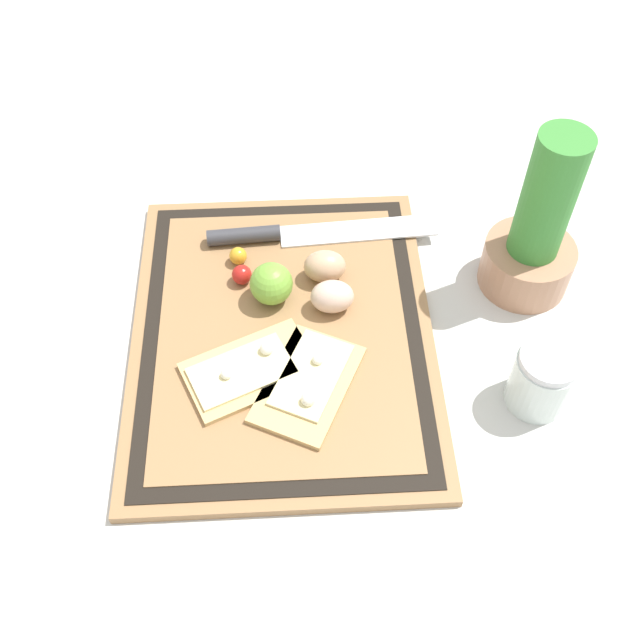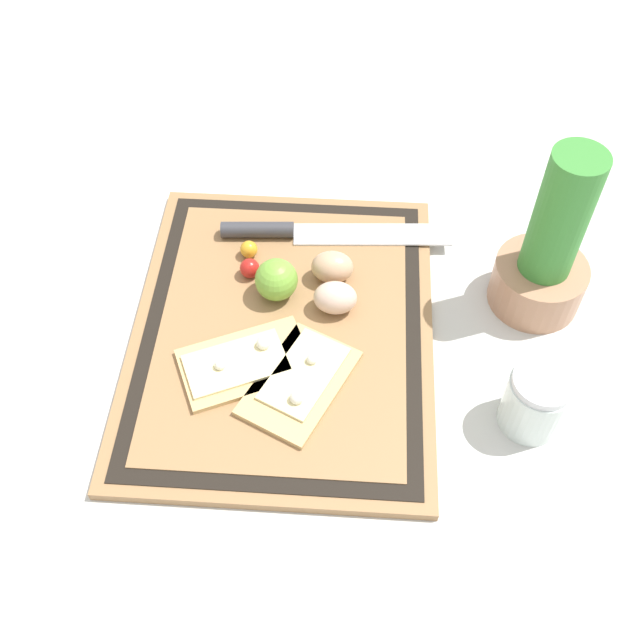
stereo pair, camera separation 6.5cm
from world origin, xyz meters
The scene contains 12 objects.
ground_plane centered at (0.00, 0.00, 0.00)m, with size 6.00×6.00×0.00m, color silver.
cutting_board centered at (0.00, 0.00, 0.01)m, with size 0.48×0.38×0.02m.
pizza_slice_near centered at (0.06, -0.04, 0.02)m, with size 0.15×0.18×0.02m.
pizza_slice_far centered at (0.08, 0.03, 0.02)m, with size 0.17×0.15×0.02m.
knife centered at (-0.16, 0.01, 0.02)m, with size 0.05×0.32×0.02m.
egg_brown centered at (-0.08, 0.06, 0.04)m, with size 0.04×0.06×0.04m, color tan.
egg_pink centered at (-0.03, 0.06, 0.04)m, with size 0.04×0.06×0.04m, color beige.
lime centered at (-0.05, -0.01, 0.04)m, with size 0.06×0.06×0.06m, color #70A838.
cherry_tomato_red centered at (-0.08, -0.05, 0.03)m, with size 0.03×0.03×0.03m, color red.
cherry_tomato_yellow centered at (-0.12, -0.06, 0.03)m, with size 0.02×0.02×0.02m, color gold.
herb_pot centered at (-0.08, 0.32, 0.08)m, with size 0.12×0.12×0.24m.
sauce_jar centered at (0.11, 0.30, 0.04)m, with size 0.07×0.07×0.09m.
Camera 2 is at (0.56, 0.08, 0.77)m, focal length 42.00 mm.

